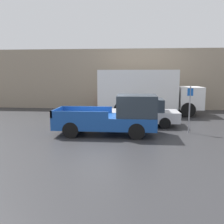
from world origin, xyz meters
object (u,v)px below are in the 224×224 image
(car, at_px, (140,112))
(newspaper_box, at_px, (102,103))
(pickup_truck, at_px, (115,116))
(delivery_truck, at_px, (145,91))
(parking_sign, at_px, (190,107))

(car, height_order, newspaper_box, car)
(pickup_truck, bearing_deg, newspaper_box, 101.15)
(pickup_truck, xyz_separation_m, car, (1.32, 2.59, -0.16))
(delivery_truck, height_order, parking_sign, delivery_truck)
(pickup_truck, height_order, car, pickup_truck)
(pickup_truck, relative_size, car, 1.09)
(car, bearing_deg, parking_sign, -35.08)
(delivery_truck, bearing_deg, newspaper_box, 144.33)
(pickup_truck, height_order, newspaper_box, pickup_truck)
(pickup_truck, xyz_separation_m, parking_sign, (3.91, 0.77, 0.43))
(pickup_truck, relative_size, parking_sign, 2.09)
(parking_sign, bearing_deg, delivery_truck, 108.76)
(pickup_truck, distance_m, delivery_truck, 7.34)
(car, bearing_deg, delivery_truck, 84.13)
(newspaper_box, bearing_deg, parking_sign, -56.91)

